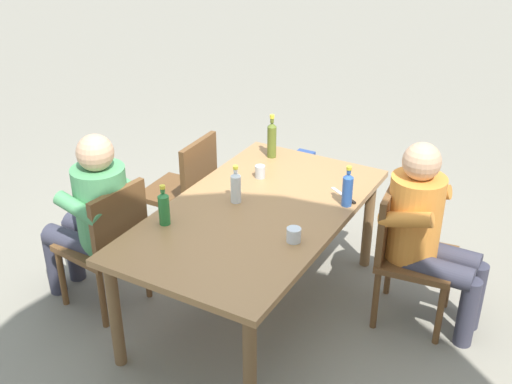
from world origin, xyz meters
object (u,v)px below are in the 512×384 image
at_px(person_in_white_shirt, 426,228).
at_px(bottle_blue, 348,189).
at_px(chair_far_left, 405,248).
at_px(bottle_clear, 236,187).
at_px(person_in_plaid_shirt, 93,212).
at_px(bottle_green, 164,207).
at_px(cup_steel, 260,172).
at_px(backpack_by_near_side, 298,178).
at_px(chair_near_right, 109,240).
at_px(table_knife, 345,197).
at_px(chair_near_left, 186,187).
at_px(cup_glass, 294,235).
at_px(dining_table, 256,221).
at_px(bottle_olive, 272,139).

distance_m(person_in_white_shirt, bottle_blue, 0.51).
distance_m(chair_far_left, bottle_clear, 1.09).
xyz_separation_m(person_in_plaid_shirt, bottle_green, (-0.01, 0.54, 0.17)).
distance_m(cup_steel, backpack_by_near_side, 1.27).
distance_m(chair_far_left, chair_near_right, 1.81).
distance_m(person_in_white_shirt, table_knife, 0.52).
bearing_deg(chair_near_left, chair_near_right, -0.03).
height_order(bottle_green, cup_glass, bottle_green).
relative_size(dining_table, chair_far_left, 2.07).
bearing_deg(dining_table, person_in_white_shirt, 113.82).
relative_size(chair_near_left, bottle_green, 3.55).
bearing_deg(person_in_white_shirt, bottle_green, -58.18).
relative_size(table_knife, backpack_by_near_side, 0.55).
distance_m(bottle_olive, bottle_blue, 0.83).
distance_m(bottle_blue, cup_glass, 0.54).
distance_m(chair_near_right, table_knife, 1.48).
relative_size(bottle_olive, cup_glass, 3.88).
bearing_deg(bottle_green, cup_glass, 104.96).
relative_size(chair_far_left, table_knife, 4.07).
relative_size(bottle_olive, backpack_by_near_side, 0.80).
xyz_separation_m(person_in_white_shirt, backpack_by_near_side, (-1.09, -1.35, -0.47)).
bearing_deg(person_in_plaid_shirt, bottle_green, 91.00).
bearing_deg(cup_steel, dining_table, 26.02).
relative_size(person_in_white_shirt, bottle_clear, 4.91).
height_order(dining_table, bottle_blue, bottle_blue).
bearing_deg(person_in_plaid_shirt, chair_near_left, 172.34).
height_order(cup_steel, backpack_by_near_side, cup_steel).
bearing_deg(bottle_clear, person_in_plaid_shirt, -60.27).
xyz_separation_m(person_in_plaid_shirt, cup_glass, (-0.20, 1.27, 0.11)).
height_order(chair_near_right, cup_glass, chair_near_right).
xyz_separation_m(person_in_plaid_shirt, table_knife, (-0.82, 1.32, 0.07)).
xyz_separation_m(dining_table, chair_far_left, (-0.40, 0.81, -0.16)).
relative_size(chair_near_right, cup_glass, 10.83).
relative_size(bottle_clear, table_knife, 1.12).
bearing_deg(chair_near_left, person_in_white_shirt, 89.91).
distance_m(person_in_white_shirt, bottle_clear, 1.15).
bearing_deg(bottle_blue, bottle_green, -48.81).
height_order(chair_near_left, cup_glass, chair_near_left).
distance_m(chair_far_left, person_in_plaid_shirt, 1.91).
relative_size(bottle_green, table_knife, 1.15).
height_order(person_in_plaid_shirt, bottle_clear, person_in_plaid_shirt).
distance_m(person_in_plaid_shirt, cup_steel, 1.08).
height_order(chair_far_left, chair_near_right, same).
distance_m(bottle_olive, cup_glass, 1.12).
bearing_deg(chair_near_left, bottle_olive, 120.58).
xyz_separation_m(chair_near_right, bottle_green, (-0.02, 0.44, 0.34)).
distance_m(chair_far_left, cup_glass, 0.80).
relative_size(chair_far_left, bottle_clear, 3.62).
height_order(bottle_clear, bottle_blue, bottle_blue).
bearing_deg(cup_steel, bottle_blue, 83.46).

